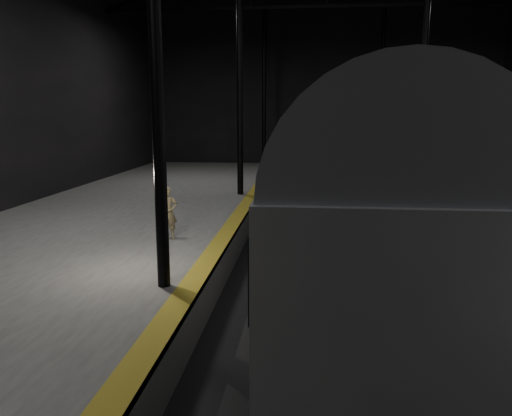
# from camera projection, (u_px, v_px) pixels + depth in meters

# --- Properties ---
(ground) EXTENTS (44.00, 44.00, 0.00)m
(ground) POSITION_uv_depth(u_px,v_px,m) (336.00, 276.00, 14.17)
(ground) COLOR black
(ground) RESTS_ON ground
(platform_left) EXTENTS (9.00, 43.80, 1.00)m
(platform_left) POSITION_uv_depth(u_px,v_px,m) (82.00, 252.00, 14.83)
(platform_left) COLOR #4C4C4A
(platform_left) RESTS_ON ground
(tactile_strip) EXTENTS (0.50, 43.80, 0.01)m
(tactile_strip) POSITION_uv_depth(u_px,v_px,m) (222.00, 239.00, 14.30)
(tactile_strip) COLOR #7B6416
(tactile_strip) RESTS_ON platform_left
(track) EXTENTS (2.40, 43.00, 0.24)m
(track) POSITION_uv_depth(u_px,v_px,m) (336.00, 274.00, 14.15)
(track) COLOR #3F3328
(track) RESTS_ON ground
(train) EXTENTS (2.80, 18.65, 4.99)m
(train) POSITION_uv_depth(u_px,v_px,m) (339.00, 180.00, 13.42)
(train) COLOR #A2A4AA
(train) RESTS_ON ground
(woman) EXTENTS (0.65, 0.56, 1.51)m
(woman) POSITION_uv_depth(u_px,v_px,m) (168.00, 213.00, 14.21)
(woman) COLOR #99875D
(woman) RESTS_ON platform_left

